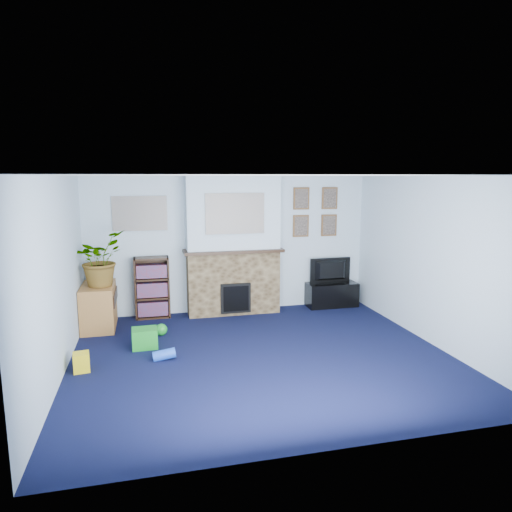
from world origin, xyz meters
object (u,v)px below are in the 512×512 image
object	(u,v)px
sideboard	(99,306)
tv_stand	(332,294)
bookshelf	(152,289)
television	(332,271)

from	to	relation	value
sideboard	tv_stand	bearing A→B (deg)	3.91
bookshelf	television	bearing A→B (deg)	-0.99
television	bookshelf	bearing A→B (deg)	-2.61
tv_stand	television	bearing A→B (deg)	90.00
television	bookshelf	world-z (taller)	bookshelf
tv_stand	bookshelf	bearing A→B (deg)	178.65
bookshelf	tv_stand	bearing A→B (deg)	-1.35
tv_stand	sideboard	distance (m)	4.11
television	sideboard	size ratio (longest dim) A/B	0.88
tv_stand	sideboard	world-z (taller)	sideboard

